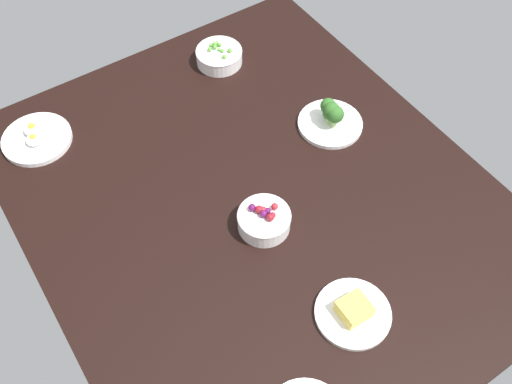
{
  "coord_description": "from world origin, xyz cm",
  "views": [
    {
      "loc": [
        74.09,
        -49.23,
        127.98
      ],
      "look_at": [
        0.0,
        0.0,
        6.0
      ],
      "focal_mm": 41.23,
      "sensor_mm": 36.0,
      "label": 1
    }
  ],
  "objects_px": {
    "bowl_berries": "(264,220)",
    "plate_broccoli": "(331,118)",
    "bowl_peas": "(219,56)",
    "plate_eggs": "(36,138)",
    "plate_cheese": "(353,313)"
  },
  "relations": [
    {
      "from": "plate_broccoli",
      "to": "bowl_peas",
      "type": "height_order",
      "value": "plate_broccoli"
    },
    {
      "from": "bowl_berries",
      "to": "plate_broccoli",
      "type": "relative_size",
      "value": 0.73
    },
    {
      "from": "bowl_peas",
      "to": "bowl_berries",
      "type": "bearing_deg",
      "value": -21.17
    },
    {
      "from": "plate_cheese",
      "to": "plate_eggs",
      "type": "distance_m",
      "value": 0.98
    },
    {
      "from": "bowl_berries",
      "to": "plate_eggs",
      "type": "distance_m",
      "value": 0.69
    },
    {
      "from": "bowl_berries",
      "to": "plate_broccoli",
      "type": "xyz_separation_m",
      "value": [
        -0.18,
        0.35,
        -0.0
      ]
    },
    {
      "from": "plate_eggs",
      "to": "bowl_berries",
      "type": "bearing_deg",
      "value": 32.3
    },
    {
      "from": "plate_cheese",
      "to": "plate_broccoli",
      "type": "bearing_deg",
      "value": 147.1
    },
    {
      "from": "bowl_berries",
      "to": "plate_eggs",
      "type": "xyz_separation_m",
      "value": [
        -0.58,
        -0.37,
        -0.02
      ]
    },
    {
      "from": "bowl_berries",
      "to": "bowl_peas",
      "type": "distance_m",
      "value": 0.62
    },
    {
      "from": "plate_broccoli",
      "to": "plate_eggs",
      "type": "bearing_deg",
      "value": -119.49
    },
    {
      "from": "plate_cheese",
      "to": "plate_eggs",
      "type": "relative_size",
      "value": 0.91
    },
    {
      "from": "bowl_peas",
      "to": "plate_eggs",
      "type": "bearing_deg",
      "value": -90.39
    },
    {
      "from": "plate_eggs",
      "to": "bowl_peas",
      "type": "bearing_deg",
      "value": 89.61
    },
    {
      "from": "bowl_berries",
      "to": "plate_broccoli",
      "type": "height_order",
      "value": "plate_broccoli"
    }
  ]
}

